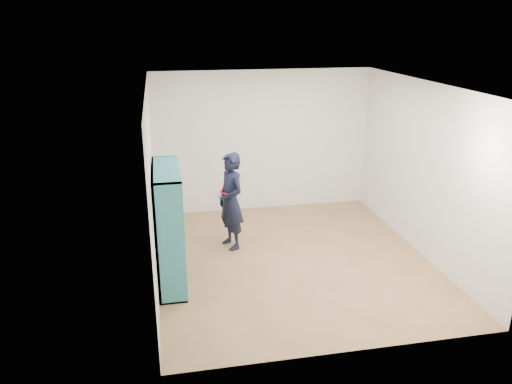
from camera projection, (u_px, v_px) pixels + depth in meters
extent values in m
plane|color=olive|center=(293.00, 260.00, 7.54)|extent=(4.50, 4.50, 0.00)
plane|color=white|center=(297.00, 85.00, 6.68)|extent=(4.50, 4.50, 0.00)
cube|color=white|center=(152.00, 186.00, 6.75)|extent=(0.02, 4.50, 2.60)
cube|color=white|center=(424.00, 170.00, 7.48)|extent=(0.02, 4.50, 2.60)
cube|color=white|center=(263.00, 141.00, 9.20)|extent=(4.00, 0.02, 2.60)
cube|color=white|center=(354.00, 244.00, 5.03)|extent=(4.00, 0.02, 2.60)
cube|color=#27747B|center=(171.00, 246.00, 6.11)|extent=(0.36, 0.03, 1.63)
cube|color=#27747B|center=(168.00, 211.00, 7.22)|extent=(0.36, 0.03, 1.63)
cube|color=#27747B|center=(172.00, 280.00, 6.93)|extent=(0.36, 1.22, 0.03)
cube|color=#27747B|center=(166.00, 169.00, 6.40)|extent=(0.36, 1.22, 0.03)
cube|color=#27747B|center=(157.00, 228.00, 6.64)|extent=(0.03, 1.22, 1.63)
cube|color=#27747B|center=(170.00, 233.00, 6.48)|extent=(0.33, 0.03, 1.58)
cube|color=#27747B|center=(169.00, 221.00, 6.85)|extent=(0.33, 0.03, 1.58)
cube|color=#27747B|center=(171.00, 253.00, 6.80)|extent=(0.33, 1.17, 0.03)
cube|color=#27747B|center=(169.00, 227.00, 6.67)|extent=(0.33, 1.17, 0.03)
cube|color=#27747B|center=(167.00, 199.00, 6.53)|extent=(0.33, 1.17, 0.03)
cube|color=beige|center=(175.00, 291.00, 6.55)|extent=(0.22, 0.14, 0.06)
cube|color=black|center=(174.00, 258.00, 6.33)|extent=(0.18, 0.16, 0.28)
cube|color=maroon|center=(172.00, 230.00, 6.21)|extent=(0.18, 0.16, 0.26)
cube|color=silver|center=(170.00, 206.00, 6.15)|extent=(0.22, 0.14, 0.09)
cube|color=navy|center=(174.00, 274.00, 6.84)|extent=(0.18, 0.16, 0.20)
cube|color=brown|center=(173.00, 246.00, 6.70)|extent=(0.18, 0.16, 0.25)
cube|color=#BFB28C|center=(170.00, 224.00, 6.65)|extent=(0.22, 0.14, 0.06)
cube|color=#26594C|center=(169.00, 191.00, 6.44)|extent=(0.18, 0.16, 0.23)
cube|color=beige|center=(173.00, 258.00, 7.19)|extent=(0.18, 0.16, 0.28)
cube|color=black|center=(171.00, 238.00, 7.14)|extent=(0.22, 0.14, 0.09)
cube|color=maroon|center=(170.00, 206.00, 6.92)|extent=(0.18, 0.16, 0.31)
cube|color=silver|center=(168.00, 180.00, 6.80)|extent=(0.18, 0.16, 0.28)
imported|color=black|center=(231.00, 201.00, 7.73)|extent=(0.54, 0.65, 1.54)
torus|color=#9D0C35|center=(231.00, 192.00, 7.68)|extent=(0.41, 0.41, 0.04)
cube|color=silver|center=(220.00, 195.00, 7.70)|extent=(0.06, 0.08, 0.13)
cube|color=black|center=(220.00, 195.00, 7.70)|extent=(0.06, 0.08, 0.13)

